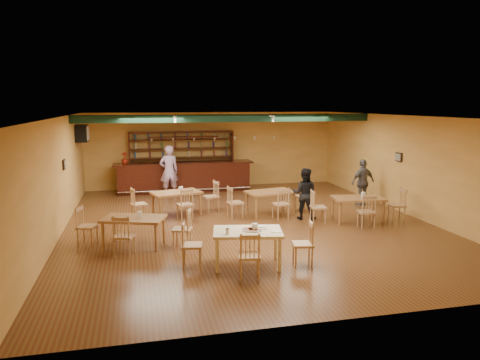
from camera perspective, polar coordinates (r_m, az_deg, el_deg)
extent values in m
plane|color=#5A2D19|center=(12.99, 1.03, -5.42)|extent=(12.00, 12.00, 0.00)
cube|color=black|center=(15.29, -1.49, 7.74)|extent=(10.00, 0.30, 0.25)
cube|color=white|center=(15.63, -8.48, 7.93)|extent=(0.05, 2.50, 0.05)
cube|color=white|center=(16.20, 2.99, 8.08)|extent=(0.05, 2.50, 0.05)
cube|color=white|center=(16.50, -19.14, 5.54)|extent=(0.34, 0.70, 0.48)
cube|color=black|center=(13.42, -21.13, 1.82)|extent=(0.04, 0.34, 0.28)
cube|color=black|center=(15.08, 19.24, 2.72)|extent=(0.04, 0.34, 0.28)
cube|color=#37110B|center=(17.64, -6.99, 0.39)|extent=(5.29, 0.85, 1.13)
cube|color=#37110B|center=(18.18, -7.24, 2.49)|extent=(4.09, 0.40, 2.28)
imported|color=#AA210F|center=(17.45, -14.23, 2.66)|extent=(0.31, 0.31, 0.43)
cube|color=olive|center=(14.01, -7.93, -2.90)|extent=(1.60, 1.21, 0.71)
cube|color=olive|center=(14.02, 3.79, -2.82)|extent=(1.55, 1.09, 0.71)
cube|color=olive|center=(11.15, -13.09, -6.34)|extent=(1.61, 1.26, 0.71)
cube|color=olive|center=(13.51, 14.49, -3.60)|extent=(1.52, 1.03, 0.71)
cube|color=beige|center=(9.61, 0.95, -8.51)|extent=(1.56, 1.16, 0.76)
cylinder|color=silver|center=(9.52, 1.55, -6.25)|extent=(0.47, 0.47, 0.01)
cylinder|color=#EAE5C6|center=(9.25, -1.57, -6.43)|extent=(0.09, 0.09, 0.11)
cube|color=white|center=(9.77, 2.70, -5.80)|extent=(0.24, 0.21, 0.03)
cube|color=silver|center=(9.61, 2.36, -6.06)|extent=(0.32, 0.25, 0.00)
cylinder|color=white|center=(9.46, 4.55, -6.40)|extent=(0.26, 0.26, 0.01)
imported|color=purple|center=(16.72, -8.87, 1.12)|extent=(0.73, 0.52, 1.87)
imported|color=black|center=(13.45, 8.06, -1.70)|extent=(0.92, 0.85, 1.51)
imported|color=slate|center=(15.71, 15.11, -0.25)|extent=(0.96, 0.56, 1.54)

